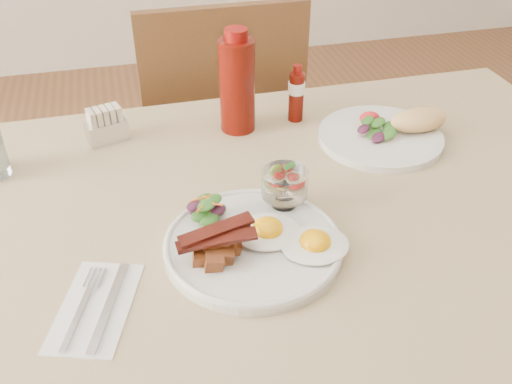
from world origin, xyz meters
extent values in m
cylinder|color=brown|center=(-0.59, 0.36, 0.35)|extent=(0.06, 0.06, 0.71)
cylinder|color=brown|center=(0.59, 0.36, 0.35)|extent=(0.06, 0.06, 0.71)
cube|color=brown|center=(0.00, 0.00, 0.73)|extent=(1.30, 0.85, 0.04)
cube|color=tan|center=(0.00, 0.00, 0.75)|extent=(1.33, 0.88, 0.00)
cylinder|color=brown|center=(-0.18, 0.57, 0.23)|extent=(0.04, 0.04, 0.45)
cylinder|color=brown|center=(0.18, 0.57, 0.23)|extent=(0.04, 0.04, 0.45)
cylinder|color=brown|center=(-0.18, 0.93, 0.23)|extent=(0.04, 0.04, 0.45)
cylinder|color=brown|center=(0.18, 0.93, 0.23)|extent=(0.04, 0.04, 0.45)
cube|color=brown|center=(0.00, 0.75, 0.47)|extent=(0.42, 0.42, 0.03)
cube|color=brown|center=(0.00, 0.55, 0.70)|extent=(0.42, 0.03, 0.46)
cylinder|color=silver|center=(-0.09, -0.09, 0.76)|extent=(0.28, 0.28, 0.02)
ellipsoid|color=white|center=(0.00, -0.13, 0.77)|extent=(0.11, 0.10, 0.01)
ellipsoid|color=#FFA505|center=(0.00, -0.13, 0.78)|extent=(0.05, 0.05, 0.03)
ellipsoid|color=white|center=(-0.06, -0.08, 0.77)|extent=(0.11, 0.10, 0.01)
ellipsoid|color=#FFA505|center=(-0.06, -0.08, 0.78)|extent=(0.05, 0.05, 0.03)
cube|color=brown|center=(-0.16, -0.10, 0.78)|extent=(0.03, 0.03, 0.02)
cube|color=brown|center=(-0.14, -0.12, 0.78)|extent=(0.03, 0.03, 0.03)
cube|color=brown|center=(-0.18, -0.12, 0.78)|extent=(0.03, 0.03, 0.02)
cube|color=brown|center=(-0.12, -0.11, 0.78)|extent=(0.03, 0.03, 0.02)
cube|color=brown|center=(-0.16, -0.13, 0.78)|extent=(0.03, 0.03, 0.03)
cube|color=brown|center=(-0.17, -0.09, 0.78)|extent=(0.03, 0.03, 0.02)
cube|color=brown|center=(-0.14, -0.11, 0.80)|extent=(0.03, 0.03, 0.02)
cube|color=brown|center=(-0.16, -0.11, 0.80)|extent=(0.03, 0.03, 0.02)
cube|color=brown|center=(-0.13, -0.11, 0.80)|extent=(0.03, 0.03, 0.02)
cube|color=#4E140D|center=(-0.15, -0.11, 0.80)|extent=(0.12, 0.03, 0.01)
cube|color=#4E140D|center=(-0.15, -0.12, 0.81)|extent=(0.12, 0.03, 0.01)
cube|color=#4E140D|center=(-0.15, -0.10, 0.81)|extent=(0.12, 0.05, 0.01)
ellipsoid|color=#194612|center=(-0.15, -0.01, 0.77)|extent=(0.04, 0.03, 0.01)
ellipsoid|color=#194612|center=(-0.13, -0.01, 0.78)|extent=(0.04, 0.03, 0.01)
ellipsoid|color=#351124|center=(-0.16, 0.00, 0.78)|extent=(0.03, 0.03, 0.01)
ellipsoid|color=#194612|center=(-0.15, -0.03, 0.78)|extent=(0.04, 0.03, 0.01)
ellipsoid|color=#194612|center=(-0.16, -0.02, 0.78)|extent=(0.04, 0.03, 0.01)
ellipsoid|color=#351124|center=(-0.13, -0.02, 0.79)|extent=(0.03, 0.03, 0.01)
ellipsoid|color=#194612|center=(-0.15, 0.00, 0.79)|extent=(0.04, 0.03, 0.01)
ellipsoid|color=#194612|center=(-0.13, 0.00, 0.79)|extent=(0.03, 0.03, 0.01)
ellipsoid|color=#351124|center=(-0.17, -0.01, 0.80)|extent=(0.03, 0.02, 0.01)
ellipsoid|color=#194612|center=(-0.15, -0.02, 0.80)|extent=(0.04, 0.03, 0.01)
ellipsoid|color=#194612|center=(-0.13, -0.01, 0.80)|extent=(0.03, 0.03, 0.01)
cylinder|color=#D75816|center=(-0.14, -0.01, 0.80)|extent=(0.02, 0.03, 0.01)
cylinder|color=#D75816|center=(-0.15, 0.00, 0.80)|extent=(0.04, 0.01, 0.01)
cylinder|color=#D75816|center=(-0.14, -0.02, 0.80)|extent=(0.03, 0.02, 0.01)
cylinder|color=#D75816|center=(-0.15, -0.02, 0.80)|extent=(0.03, 0.03, 0.01)
cylinder|color=white|center=(-0.01, -0.01, 0.77)|extent=(0.04, 0.04, 0.01)
cylinder|color=white|center=(-0.01, -0.01, 0.78)|extent=(0.02, 0.02, 0.01)
cylinder|color=white|center=(-0.01, -0.01, 0.81)|extent=(0.08, 0.08, 0.04)
cylinder|color=beige|center=(-0.02, 0.00, 0.80)|extent=(0.02, 0.02, 0.01)
cylinder|color=beige|center=(0.00, -0.02, 0.81)|extent=(0.02, 0.02, 0.01)
cylinder|color=beige|center=(-0.01, 0.00, 0.81)|extent=(0.02, 0.02, 0.01)
cylinder|color=#98C53C|center=(-0.02, 0.00, 0.82)|extent=(0.03, 0.03, 0.01)
cone|color=red|center=(0.00, -0.02, 0.83)|extent=(0.02, 0.02, 0.02)
cone|color=red|center=(-0.03, -0.01, 0.83)|extent=(0.02, 0.02, 0.02)
cone|color=red|center=(-0.01, 0.00, 0.83)|extent=(0.02, 0.02, 0.02)
ellipsoid|color=#367D2D|center=(-0.01, -0.01, 0.84)|extent=(0.02, 0.01, 0.00)
ellipsoid|color=#367D2D|center=(0.00, -0.01, 0.85)|extent=(0.02, 0.01, 0.00)
cylinder|color=silver|center=(0.24, 0.17, 0.76)|extent=(0.25, 0.25, 0.02)
ellipsoid|color=#194612|center=(0.23, 0.16, 0.77)|extent=(0.05, 0.04, 0.01)
ellipsoid|color=#194612|center=(0.24, 0.19, 0.78)|extent=(0.04, 0.04, 0.01)
ellipsoid|color=#351124|center=(0.23, 0.14, 0.78)|extent=(0.04, 0.03, 0.01)
ellipsoid|color=#194612|center=(0.25, 0.15, 0.78)|extent=(0.04, 0.04, 0.01)
ellipsoid|color=#194612|center=(0.26, 0.17, 0.78)|extent=(0.04, 0.03, 0.01)
ellipsoid|color=#351124|center=(0.20, 0.17, 0.78)|extent=(0.03, 0.03, 0.01)
ellipsoid|color=#194612|center=(0.24, 0.18, 0.79)|extent=(0.04, 0.03, 0.01)
ellipsoid|color=#194612|center=(0.22, 0.19, 0.79)|extent=(0.04, 0.03, 0.01)
ellipsoid|color=red|center=(0.23, 0.21, 0.78)|extent=(0.04, 0.03, 0.03)
ellipsoid|color=#E1AE6B|center=(0.32, 0.17, 0.79)|extent=(0.14, 0.11, 0.05)
cylinder|color=#500A04|center=(-0.03, 0.29, 0.85)|extent=(0.08, 0.08, 0.19)
cylinder|color=#700906|center=(-0.03, 0.29, 0.96)|extent=(0.05, 0.05, 0.02)
cylinder|color=#500A04|center=(0.10, 0.30, 0.81)|extent=(0.04, 0.04, 0.11)
cylinder|color=white|center=(0.10, 0.30, 0.83)|extent=(0.05, 0.05, 0.02)
cylinder|color=#700906|center=(0.10, 0.30, 0.87)|extent=(0.02, 0.02, 0.02)
cube|color=silver|center=(-0.29, 0.31, 0.77)|extent=(0.09, 0.06, 0.04)
cube|color=#CCB890|center=(-0.32, 0.30, 0.80)|extent=(0.02, 0.04, 0.05)
cube|color=#CCB890|center=(-0.31, 0.31, 0.80)|extent=(0.02, 0.04, 0.05)
cube|color=#CCB890|center=(-0.29, 0.31, 0.80)|extent=(0.02, 0.04, 0.05)
cube|color=#CCB890|center=(-0.28, 0.31, 0.80)|extent=(0.02, 0.04, 0.05)
cube|color=#CCB890|center=(-0.27, 0.32, 0.80)|extent=(0.02, 0.04, 0.05)
cube|color=white|center=(-0.33, -0.15, 0.75)|extent=(0.15, 0.20, 0.00)
cube|color=silver|center=(-0.31, -0.16, 0.76)|extent=(0.07, 0.16, 0.00)
cube|color=silver|center=(-0.36, -0.17, 0.76)|extent=(0.05, 0.11, 0.00)
cube|color=silver|center=(-0.34, -0.09, 0.76)|extent=(0.02, 0.04, 0.00)
cube|color=silver|center=(-0.33, -0.10, 0.76)|extent=(0.02, 0.04, 0.00)
cube|color=silver|center=(-0.33, -0.10, 0.76)|extent=(0.02, 0.04, 0.00)
cube|color=silver|center=(-0.32, -0.10, 0.76)|extent=(0.02, 0.04, 0.00)
camera|label=1|loc=(-0.25, -0.74, 1.35)|focal=40.00mm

